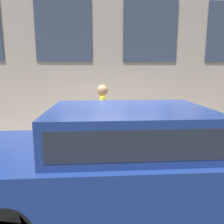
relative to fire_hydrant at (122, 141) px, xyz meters
The scene contains 5 objects.
ground_plane 0.72m from the fire_hydrant, 149.15° to the left, with size 80.00×80.00×0.00m, color #2D2D30.
sidewalk 1.04m from the fire_hydrant, 15.01° to the left, with size 2.61×60.00×0.16m.
fire_hydrant is the anchor object (origin of this frame).
person 0.92m from the fire_hydrant, 43.34° to the left, with size 0.42×0.28×1.72m.
parked_car_navy_near 1.74m from the fire_hydrant, behind, with size 2.08×5.12×1.65m.
Camera 1 is at (-4.64, 0.35, 2.21)m, focal length 35.00 mm.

